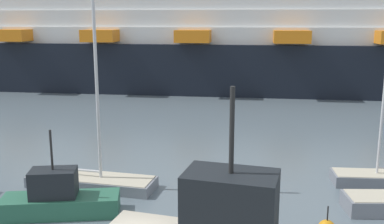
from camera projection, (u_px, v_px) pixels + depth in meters
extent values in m
cube|color=gray|center=(92.00, 182.00, 24.60)|extent=(7.40, 2.78, 0.59)
cube|color=beige|center=(91.00, 176.00, 24.53)|extent=(7.10, 2.58, 0.04)
cylinder|color=silver|center=(96.00, 61.00, 23.05)|extent=(0.17, 0.17, 13.01)
cylinder|color=silver|center=(74.00, 169.00, 24.70)|extent=(3.25, 0.48, 0.14)
cube|color=#2D6B51|center=(61.00, 205.00, 21.07)|extent=(5.77, 2.92, 0.95)
cube|color=#1E2328|center=(54.00, 183.00, 20.81)|extent=(2.38, 1.75, 1.33)
cylinder|color=#262626|center=(51.00, 150.00, 20.47)|extent=(0.11, 0.11, 1.93)
cube|color=#1E2328|center=(230.00, 208.00, 15.37)|extent=(3.49, 2.46, 2.55)
cylinder|color=#262626|center=(232.00, 131.00, 14.79)|extent=(0.17, 0.17, 3.02)
cylinder|color=black|center=(328.00, 213.00, 18.79)|extent=(0.06, 0.06, 0.65)
cube|color=black|center=(122.00, 63.00, 61.97)|extent=(113.73, 16.95, 6.25)
cube|color=white|center=(121.00, 34.00, 61.11)|extent=(104.62, 14.96, 2.04)
cube|color=white|center=(120.00, 19.00, 60.69)|extent=(98.35, 14.06, 2.04)
cube|color=white|center=(120.00, 3.00, 60.26)|extent=(92.07, 13.16, 2.04)
cube|color=orange|center=(13.00, 35.00, 54.65)|extent=(4.12, 3.22, 1.43)
cube|color=orange|center=(100.00, 36.00, 53.10)|extent=(4.12, 3.22, 1.43)
cube|color=orange|center=(193.00, 36.00, 51.55)|extent=(4.12, 3.22, 1.43)
cube|color=orange|center=(292.00, 37.00, 50.00)|extent=(4.12, 3.22, 1.43)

